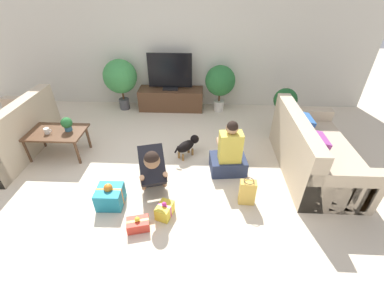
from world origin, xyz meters
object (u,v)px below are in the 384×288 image
Objects in this scene: sofa_left at (8,137)px; tabletop_plant at (67,124)px; tv at (170,74)px; potted_plant_back_left at (120,77)px; person_kneeling at (152,167)px; mug at (47,131)px; potted_plant_back_right at (220,82)px; gift_bag_a at (247,192)px; dog at (188,145)px; person_sitting at (229,155)px; potted_plant_corner_right at (284,105)px; gift_box_b at (165,210)px; gift_box_c at (138,224)px; sofa_right at (313,153)px; tv_console at (171,99)px; gift_box_a at (110,196)px; coffee_table at (55,134)px.

sofa_left is 7.87× the size of tabletop_plant.
potted_plant_back_left is at bearing -177.23° from tv.
mug is (-1.73, 0.62, 0.14)m from person_kneeling.
potted_plant_back_right reaches higher than tabletop_plant.
tv is at bearing 115.27° from gift_bag_a.
gift_bag_a is (0.82, -1.01, -0.02)m from dog.
tv reaches higher than person_sitting.
potted_plant_corner_right is 2.17m from gift_bag_a.
person_sitting is at bearing 46.93° from gift_box_b.
potted_plant_corner_right is 3.31m from gift_box_c.
person_sitting reaches higher than person_kneeling.
sofa_right is 6.03× the size of gift_box_c.
person_sitting reaches higher than potted_plant_corner_right.
potted_plant_corner_right reaches higher than tv_console.
gift_box_b is at bearing -12.39° from gift_box_a.
gift_box_c is (-0.29, -0.21, -0.02)m from gift_box_b.
coffee_table is 4.13× the size of tabletop_plant.
gift_bag_a is (1.03, 0.27, 0.09)m from gift_box_b.
tv reaches higher than gift_box_c.
person_sitting is at bearing -6.41° from coffee_table.
potted_plant_back_right is at bearing 116.38° from sofa_left.
person_sitting is at bearing -169.41° from dog.
sofa_right is at bearing -40.79° from tv.
mug is (0.74, -0.09, 0.18)m from sofa_left.
gift_box_a is (-2.65, -2.06, -0.36)m from potted_plant_corner_right.
gift_box_c is (1.60, -1.41, -0.32)m from coffee_table.
gift_bag_a is 3.12m from mug.
tv is 2.54m from mug.
potted_plant_corner_right is 0.82× the size of potted_plant_back_right.
tabletop_plant is at bearing 86.19° from sofa_right.
coffee_table is 0.28m from tabletop_plant.
tv_console is 6.11× the size of tabletop_plant.
potted_plant_back_left is at bearing 98.39° from person_kneeling.
potted_plant_back_left is at bearing 130.89° from gift_bag_a.
sofa_left is at bearing 151.67° from gift_box_a.
gift_bag_a is at bearing -17.71° from coffee_table.
potted_plant_back_right is 2.64m from person_kneeling.
dog is (-0.62, 0.38, -0.10)m from person_sitting.
tabletop_plant is (-1.38, 1.45, 0.50)m from gift_box_c.
sofa_right is at bearing -3.59° from person_kneeling.
gift_box_c is at bearing 113.68° from dog.
potted_plant_back_left reaches higher than gift_box_c.
gift_bag_a is (3.73, -0.96, -0.13)m from sofa_left.
potted_plant_back_right is (3.47, 1.72, 0.34)m from sofa_left.
sofa_left is 2.17× the size of potted_plant_corner_right.
potted_plant_back_left reaches higher than gift_bag_a.
potted_plant_back_left is 3.58m from gift_bag_a.
mug is at bearing -137.64° from coffee_table.
coffee_table is 3.94m from potted_plant_corner_right.
tabletop_plant reaches higher than tv_console.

